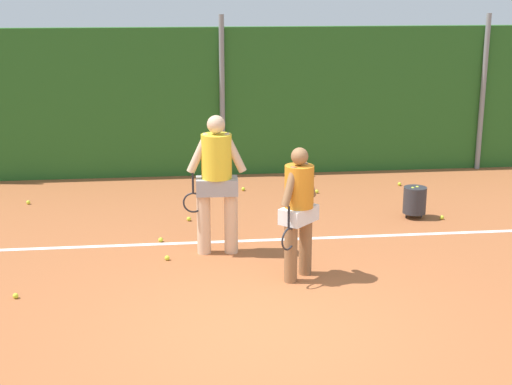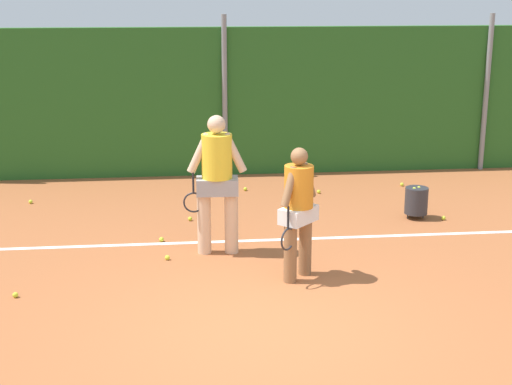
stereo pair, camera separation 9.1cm
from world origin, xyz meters
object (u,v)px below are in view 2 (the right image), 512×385
object	(u,v)px
tennis_ball_13	(444,218)
player_midcourt	(217,177)
tennis_ball_4	(15,295)
tennis_ball_6	(190,219)
tennis_ball_5	(167,258)
tennis_ball_7	(319,192)
tennis_ball_1	(161,239)
tennis_ball_10	(31,202)
tennis_ball_3	(402,184)
tennis_ball_12	(291,202)
player_foreground_near	(298,207)
ball_hopper	(416,200)
tennis_ball_11	(245,189)

from	to	relation	value
tennis_ball_13	player_midcourt	bearing A→B (deg)	-162.83
tennis_ball_4	tennis_ball_6	world-z (taller)	same
tennis_ball_5	tennis_ball_7	bearing A→B (deg)	49.52
tennis_ball_1	tennis_ball_4	xyz separation A→B (m)	(-1.68, -1.84, 0.00)
player_midcourt	tennis_ball_10	xyz separation A→B (m)	(-3.01, 2.74, -1.04)
tennis_ball_10	tennis_ball_3	bearing A→B (deg)	4.05
tennis_ball_4	tennis_ball_13	size ratio (longest dim) A/B	1.00
tennis_ball_13	tennis_ball_12	bearing A→B (deg)	152.69
player_foreground_near	tennis_ball_3	bearing A→B (deg)	-167.90
tennis_ball_7	tennis_ball_4	bearing A→B (deg)	-136.57
player_midcourt	ball_hopper	distance (m)	3.52
tennis_ball_1	tennis_ball_5	distance (m)	0.77
tennis_ball_6	tennis_ball_7	world-z (taller)	same
tennis_ball_12	tennis_ball_5	bearing A→B (deg)	-129.33
tennis_ball_3	tennis_ball_4	size ratio (longest dim) A/B	1.00
player_midcourt	tennis_ball_10	distance (m)	4.20
player_midcourt	tennis_ball_10	size ratio (longest dim) A/B	28.88
tennis_ball_11	tennis_ball_4	bearing A→B (deg)	-124.89
tennis_ball_5	tennis_ball_12	world-z (taller)	same
tennis_ball_3	tennis_ball_12	bearing A→B (deg)	-157.07
player_midcourt	tennis_ball_4	bearing A→B (deg)	30.40
tennis_ball_12	tennis_ball_13	distance (m)	2.53
tennis_ball_4	tennis_ball_7	distance (m)	6.06
tennis_ball_4	tennis_ball_5	distance (m)	2.07
player_foreground_near	tennis_ball_6	world-z (taller)	player_foreground_near
player_midcourt	tennis_ball_11	size ratio (longest dim) A/B	28.88
tennis_ball_7	tennis_ball_12	size ratio (longest dim) A/B	1.00
player_foreground_near	tennis_ball_10	distance (m)	5.54
player_foreground_near	tennis_ball_4	size ratio (longest dim) A/B	25.27
player_foreground_near	tennis_ball_11	xyz separation A→B (m)	(-0.27, 4.22, -0.90)
tennis_ball_11	ball_hopper	bearing A→B (deg)	-37.42
player_midcourt	tennis_ball_6	distance (m)	1.85
tennis_ball_13	tennis_ball_3	bearing A→B (deg)	91.15
tennis_ball_12	tennis_ball_13	size ratio (longest dim) A/B	1.00
tennis_ball_3	tennis_ball_7	size ratio (longest dim) A/B	1.00
tennis_ball_1	tennis_ball_5	world-z (taller)	same
player_midcourt	player_foreground_near	bearing A→B (deg)	134.60
tennis_ball_3	tennis_ball_13	xyz separation A→B (m)	(0.04, -2.09, 0.00)
player_foreground_near	player_midcourt	bearing A→B (deg)	-94.05
ball_hopper	tennis_ball_7	size ratio (longest dim) A/B	7.78
tennis_ball_1	tennis_ball_12	distance (m)	2.75
player_foreground_near	tennis_ball_10	world-z (taller)	player_foreground_near
tennis_ball_11	tennis_ball_5	bearing A→B (deg)	-111.78
tennis_ball_7	tennis_ball_13	size ratio (longest dim) A/B	1.00
tennis_ball_5	tennis_ball_6	xyz separation A→B (m)	(0.34, 1.72, 0.00)
ball_hopper	tennis_ball_3	distance (m)	2.00
player_foreground_near	tennis_ball_6	bearing A→B (deg)	-109.16
tennis_ball_7	tennis_ball_11	xyz separation A→B (m)	(-1.28, 0.32, 0.00)
tennis_ball_4	tennis_ball_10	xyz separation A→B (m)	(-0.55, 4.04, 0.00)
tennis_ball_11	tennis_ball_13	bearing A→B (deg)	-35.24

